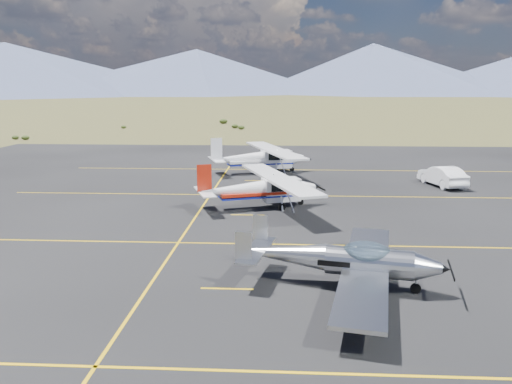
% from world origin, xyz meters
% --- Properties ---
extents(ground, '(1600.00, 1600.00, 0.00)m').
position_xyz_m(ground, '(0.00, 0.00, 0.00)').
color(ground, '#383D1C').
rests_on(ground, ground).
extents(apron, '(72.00, 72.00, 0.02)m').
position_xyz_m(apron, '(0.00, 7.00, 0.00)').
color(apron, black).
rests_on(apron, ground).
extents(aircraft_low_wing, '(7.55, 10.38, 2.25)m').
position_xyz_m(aircraft_low_wing, '(1.43, -3.05, 1.07)').
color(aircraft_low_wing, silver).
rests_on(aircraft_low_wing, apron).
extents(aircraft_cessna, '(7.99, 11.29, 2.90)m').
position_xyz_m(aircraft_cessna, '(-2.32, 9.32, 1.29)').
color(aircraft_cessna, silver).
rests_on(aircraft_cessna, apron).
extents(aircraft_plain, '(8.67, 12.40, 3.18)m').
position_xyz_m(aircraft_plain, '(-2.91, 22.07, 1.41)').
color(aircraft_plain, white).
rests_on(aircraft_plain, apron).
extents(sedan, '(2.74, 4.94, 1.54)m').
position_xyz_m(sedan, '(11.21, 17.09, 0.78)').
color(sedan, white).
rests_on(sedan, apron).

